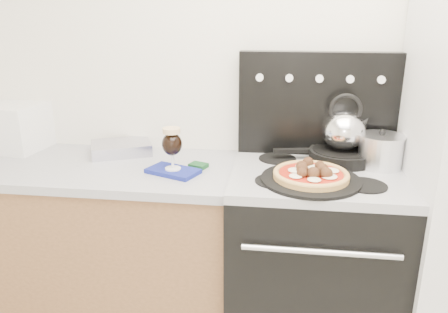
% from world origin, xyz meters
% --- Properties ---
extents(room_shell, '(3.52, 3.01, 2.52)m').
position_xyz_m(room_shell, '(0.00, 0.29, 1.25)').
color(room_shell, silver).
rests_on(room_shell, ground).
extents(base_cabinet, '(1.45, 0.60, 0.86)m').
position_xyz_m(base_cabinet, '(-1.02, 1.20, 0.43)').
color(base_cabinet, brown).
rests_on(base_cabinet, ground).
extents(countertop, '(1.48, 0.63, 0.04)m').
position_xyz_m(countertop, '(-1.02, 1.20, 0.88)').
color(countertop, '#A7A7B0').
rests_on(countertop, base_cabinet).
extents(stove_body, '(0.76, 0.65, 0.88)m').
position_xyz_m(stove_body, '(0.08, 1.18, 0.44)').
color(stove_body, black).
rests_on(stove_body, ground).
extents(cooktop, '(0.76, 0.65, 0.04)m').
position_xyz_m(cooktop, '(0.08, 1.18, 0.90)').
color(cooktop, '#ADADB2').
rests_on(cooktop, stove_body).
extents(backguard, '(0.76, 0.08, 0.50)m').
position_xyz_m(backguard, '(0.08, 1.45, 1.17)').
color(backguard, black).
rests_on(backguard, cooktop).
extents(toaster_oven, '(0.41, 0.32, 0.24)m').
position_xyz_m(toaster_oven, '(-1.53, 1.39, 1.02)').
color(toaster_oven, white).
rests_on(toaster_oven, countertop).
extents(foil_sheet, '(0.36, 0.32, 0.06)m').
position_xyz_m(foil_sheet, '(-0.90, 1.37, 0.93)').
color(foil_sheet, silver).
rests_on(foil_sheet, countertop).
extents(oven_mitt, '(0.26, 0.21, 0.02)m').
position_xyz_m(oven_mitt, '(-0.57, 1.12, 0.91)').
color(oven_mitt, navy).
rests_on(oven_mitt, countertop).
extents(beer_glass, '(0.11, 0.11, 0.20)m').
position_xyz_m(beer_glass, '(-0.57, 1.12, 1.02)').
color(beer_glass, black).
rests_on(beer_glass, oven_mitt).
extents(pizza_pan, '(0.49, 0.49, 0.01)m').
position_xyz_m(pizza_pan, '(0.04, 1.05, 0.93)').
color(pizza_pan, black).
rests_on(pizza_pan, cooktop).
extents(pizza, '(0.38, 0.38, 0.04)m').
position_xyz_m(pizza, '(0.04, 1.05, 0.96)').
color(pizza, '#F0AD73').
rests_on(pizza, pizza_pan).
extents(skillet, '(0.36, 0.36, 0.05)m').
position_xyz_m(skillet, '(0.20, 1.34, 0.95)').
color(skillet, black).
rests_on(skillet, cooktop).
extents(tea_kettle, '(0.23, 0.23, 0.22)m').
position_xyz_m(tea_kettle, '(0.20, 1.34, 1.09)').
color(tea_kettle, silver).
rests_on(tea_kettle, skillet).
extents(stock_pot, '(0.23, 0.23, 0.14)m').
position_xyz_m(stock_pot, '(0.36, 1.27, 0.99)').
color(stock_pot, silver).
rests_on(stock_pot, cooktop).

